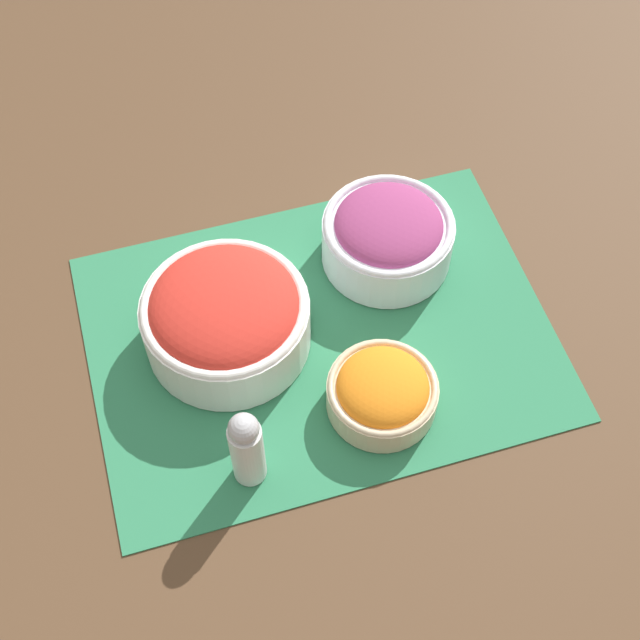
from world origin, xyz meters
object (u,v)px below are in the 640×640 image
tomato_bowl (226,316)px  carrot_bowl (382,391)px  onion_bowl (388,235)px  pepper_shaker (247,448)px

tomato_bowl → carrot_bowl: 0.18m
tomato_bowl → onion_bowl: 0.21m
tomato_bowl → pepper_shaker: size_ratio=1.60×
onion_bowl → pepper_shaker: 0.31m
tomato_bowl → onion_bowl: (-0.20, -0.06, -0.01)m
tomato_bowl → pepper_shaker: bearing=84.3°
tomato_bowl → pepper_shaker: 0.16m
carrot_bowl → pepper_shaker: 0.16m
tomato_bowl → carrot_bowl: size_ratio=1.55×
onion_bowl → pepper_shaker: bearing=45.0°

